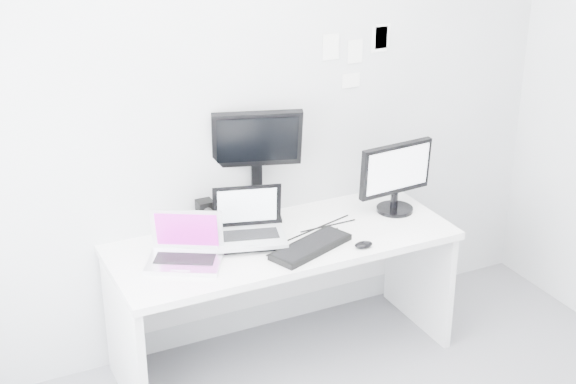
{
  "coord_description": "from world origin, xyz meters",
  "views": [
    {
      "loc": [
        -1.67,
        -2.26,
        2.67
      ],
      "look_at": [
        0.02,
        1.23,
        1.0
      ],
      "focal_mm": 52.2,
      "sensor_mm": 36.0,
      "label": 1
    }
  ],
  "objects": [
    {
      "name": "wall_note_4",
      "position": [
        0.77,
        1.59,
        1.65
      ],
      "size": [
        0.09,
        0.0,
        0.14
      ],
      "primitive_type": "cube",
      "color": "white",
      "rests_on": "back_wall"
    },
    {
      "name": "wall_note_3",
      "position": [
        0.58,
        1.59,
        1.42
      ],
      "size": [
        0.11,
        0.0,
        0.08
      ],
      "primitive_type": "cube",
      "color": "white",
      "rests_on": "back_wall"
    },
    {
      "name": "wall_note_1",
      "position": [
        0.6,
        1.59,
        1.58
      ],
      "size": [
        0.09,
        0.0,
        0.13
      ],
      "primitive_type": "cube",
      "color": "white",
      "rests_on": "back_wall"
    },
    {
      "name": "wall_note_0",
      "position": [
        0.45,
        1.59,
        1.62
      ],
      "size": [
        0.1,
        0.0,
        0.14
      ],
      "primitive_type": "cube",
      "color": "white",
      "rests_on": "back_wall"
    },
    {
      "name": "dell_laptop",
      "position": [
        -0.18,
        1.26,
        0.88
      ],
      "size": [
        0.42,
        0.36,
        0.3
      ],
      "primitive_type": "cube",
      "rotation": [
        0.0,
        0.0,
        -0.28
      ],
      "color": "#B8BBBF",
      "rests_on": "desk"
    },
    {
      "name": "rear_monitor",
      "position": [
        -0.01,
        1.54,
        1.05
      ],
      "size": [
        0.5,
        0.31,
        0.64
      ],
      "primitive_type": "cube",
      "rotation": [
        0.0,
        0.0,
        -0.31
      ],
      "color": "black",
      "rests_on": "desk"
    },
    {
      "name": "wall_note_2",
      "position": [
        0.75,
        1.59,
        1.63
      ],
      "size": [
        0.1,
        0.0,
        0.14
      ],
      "primitive_type": "cube",
      "color": "white",
      "rests_on": "back_wall"
    },
    {
      "name": "mouse",
      "position": [
        0.33,
        0.98,
        0.75
      ],
      "size": [
        0.1,
        0.07,
        0.03
      ],
      "primitive_type": "ellipsoid",
      "rotation": [
        0.0,
        0.0,
        -0.04
      ],
      "color": "black",
      "rests_on": "desk"
    },
    {
      "name": "macbook",
      "position": [
        -0.55,
        1.21,
        0.86
      ],
      "size": [
        0.44,
        0.41,
        0.27
      ],
      "primitive_type": "cube",
      "rotation": [
        0.0,
        0.0,
        -0.52
      ],
      "color": "silver",
      "rests_on": "desk"
    },
    {
      "name": "back_wall",
      "position": [
        0.0,
        1.6,
        1.35
      ],
      "size": [
        3.6,
        0.0,
        3.6
      ],
      "primitive_type": "plane",
      "rotation": [
        1.57,
        0.0,
        0.0
      ],
      "color": "silver",
      "rests_on": "ground"
    },
    {
      "name": "samsung_monitor",
      "position": [
        0.71,
        1.3,
        0.93
      ],
      "size": [
        0.46,
        0.24,
        0.41
      ],
      "primitive_type": "cube",
      "rotation": [
        0.0,
        0.0,
        0.08
      ],
      "color": "black",
      "rests_on": "desk"
    },
    {
      "name": "keyboard",
      "position": [
        0.08,
        1.08,
        0.75
      ],
      "size": [
        0.49,
        0.32,
        0.03
      ],
      "primitive_type": "cube",
      "rotation": [
        0.0,
        0.0,
        0.37
      ],
      "color": "black",
      "rests_on": "desk"
    },
    {
      "name": "speaker",
      "position": [
        -0.32,
        1.54,
        0.81
      ],
      "size": [
        0.1,
        0.1,
        0.16
      ],
      "primitive_type": "cube",
      "rotation": [
        0.0,
        0.0,
        -0.28
      ],
      "color": "black",
      "rests_on": "desk"
    },
    {
      "name": "desk",
      "position": [
        0.0,
        1.25,
        0.36
      ],
      "size": [
        1.8,
        0.7,
        0.73
      ],
      "primitive_type": "cube",
      "color": "white",
      "rests_on": "ground"
    }
  ]
}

